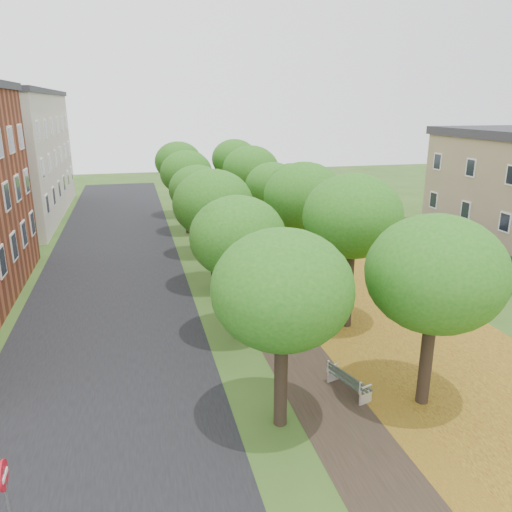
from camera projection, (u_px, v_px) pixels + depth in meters
ground at (347, 413)px, 15.62m from camera, size 120.00×120.00×0.00m
street_asphalt at (112, 277)px, 27.81m from camera, size 8.00×70.00×0.01m
footpath at (243, 267)px, 29.54m from camera, size 3.20×70.00×0.01m
leaf_verge at (323, 261)px, 30.69m from camera, size 7.50×70.00×0.01m
parking_lot at (436, 247)px, 33.58m from camera, size 9.00×16.00×0.01m
tree_row_west at (204, 194)px, 27.73m from camera, size 3.88×33.88×6.13m
tree_row_east at (287, 191)px, 28.84m from camera, size 3.88×33.88×6.13m
bench at (348, 381)px, 16.61m from camera, size 1.00×1.84×0.83m
street_sign at (6, 489)px, 10.12m from camera, size 0.06×0.64×2.43m
car_silver at (485, 280)px, 25.29m from camera, size 4.37×2.38×1.41m
car_red at (447, 262)px, 28.26m from camera, size 4.32×2.19×1.36m
car_grey at (398, 233)px, 34.70m from camera, size 4.77×3.32×1.28m
car_white at (383, 230)px, 35.37m from camera, size 5.19×3.00×1.36m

